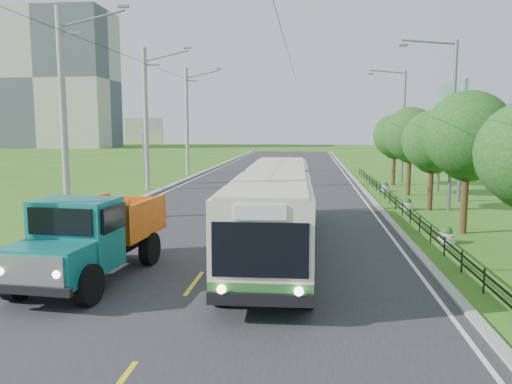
% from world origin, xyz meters
% --- Properties ---
extents(ground, '(240.00, 240.00, 0.00)m').
position_xyz_m(ground, '(0.00, 0.00, 0.00)').
color(ground, '#316618').
rests_on(ground, ground).
extents(road, '(14.00, 120.00, 0.02)m').
position_xyz_m(road, '(0.00, 20.00, 0.01)').
color(road, '#28282B').
rests_on(road, ground).
extents(curb_left, '(0.40, 120.00, 0.15)m').
position_xyz_m(curb_left, '(-7.20, 20.00, 0.07)').
color(curb_left, '#9E9E99').
rests_on(curb_left, ground).
extents(curb_right, '(0.30, 120.00, 0.10)m').
position_xyz_m(curb_right, '(7.15, 20.00, 0.05)').
color(curb_right, '#9E9E99').
rests_on(curb_right, ground).
extents(edge_line_left, '(0.12, 120.00, 0.00)m').
position_xyz_m(edge_line_left, '(-6.65, 20.00, 0.02)').
color(edge_line_left, silver).
rests_on(edge_line_left, road).
extents(edge_line_right, '(0.12, 120.00, 0.00)m').
position_xyz_m(edge_line_right, '(6.65, 20.00, 0.02)').
color(edge_line_right, silver).
rests_on(edge_line_right, road).
extents(centre_dash, '(0.12, 2.20, 0.00)m').
position_xyz_m(centre_dash, '(0.00, 0.00, 0.02)').
color(centre_dash, yellow).
rests_on(centre_dash, road).
extents(railing_right, '(0.04, 40.00, 0.60)m').
position_xyz_m(railing_right, '(8.00, 14.00, 0.30)').
color(railing_right, black).
rests_on(railing_right, ground).
extents(pole_near, '(3.51, 0.32, 10.00)m').
position_xyz_m(pole_near, '(-8.26, 9.00, 5.09)').
color(pole_near, gray).
rests_on(pole_near, ground).
extents(pole_mid, '(3.51, 0.32, 10.00)m').
position_xyz_m(pole_mid, '(-8.26, 21.00, 5.09)').
color(pole_mid, gray).
rests_on(pole_mid, ground).
extents(pole_far, '(3.51, 0.32, 10.00)m').
position_xyz_m(pole_far, '(-8.26, 33.00, 5.09)').
color(pole_far, gray).
rests_on(pole_far, ground).
extents(tree_third, '(3.60, 3.62, 6.00)m').
position_xyz_m(tree_third, '(9.86, 8.14, 3.99)').
color(tree_third, '#382314').
rests_on(tree_third, ground).
extents(tree_fourth, '(3.24, 3.31, 5.40)m').
position_xyz_m(tree_fourth, '(9.86, 14.14, 3.59)').
color(tree_fourth, '#382314').
rests_on(tree_fourth, ground).
extents(tree_fifth, '(3.48, 3.52, 5.80)m').
position_xyz_m(tree_fifth, '(9.86, 20.14, 3.85)').
color(tree_fifth, '#382314').
rests_on(tree_fifth, ground).
extents(tree_back, '(3.30, 3.36, 5.50)m').
position_xyz_m(tree_back, '(9.86, 26.14, 3.65)').
color(tree_back, '#382314').
rests_on(tree_back, ground).
extents(streetlight_mid, '(3.02, 0.20, 9.07)m').
position_xyz_m(streetlight_mid, '(10.64, 14.00, 4.90)').
color(streetlight_mid, slate).
rests_on(streetlight_mid, ground).
extents(streetlight_far, '(3.02, 0.20, 9.07)m').
position_xyz_m(streetlight_far, '(10.64, 28.00, 4.90)').
color(streetlight_far, slate).
rests_on(streetlight_far, ground).
extents(planter_near, '(0.64, 0.64, 0.67)m').
position_xyz_m(planter_near, '(8.60, 6.00, 0.29)').
color(planter_near, silver).
rests_on(planter_near, ground).
extents(planter_mid, '(0.64, 0.64, 0.67)m').
position_xyz_m(planter_mid, '(8.60, 14.00, 0.29)').
color(planter_mid, silver).
rests_on(planter_mid, ground).
extents(planter_far, '(0.64, 0.64, 0.67)m').
position_xyz_m(planter_far, '(8.60, 22.00, 0.29)').
color(planter_far, silver).
rests_on(planter_far, ground).
extents(billboard_left, '(3.00, 0.20, 5.20)m').
position_xyz_m(billboard_left, '(-9.50, 24.00, 3.87)').
color(billboard_left, slate).
rests_on(billboard_left, ground).
extents(billboard_right, '(0.24, 6.00, 7.30)m').
position_xyz_m(billboard_right, '(12.30, 20.00, 5.34)').
color(billboard_right, slate).
rests_on(billboard_right, ground).
extents(apartment_near, '(28.00, 14.00, 30.00)m').
position_xyz_m(apartment_near, '(-55.00, 95.00, 15.00)').
color(apartment_near, '#B7B2A3').
rests_on(apartment_near, ground).
extents(apartment_far, '(24.00, 14.00, 26.00)m').
position_xyz_m(apartment_far, '(-80.00, 120.00, 13.00)').
color(apartment_far, '#B7B2A3').
rests_on(apartment_far, ground).
extents(bus, '(2.76, 14.94, 2.87)m').
position_xyz_m(bus, '(2.04, 4.44, 1.73)').
color(bus, '#2E732F').
rests_on(bus, ground).
extents(dump_truck, '(2.78, 6.14, 2.51)m').
position_xyz_m(dump_truck, '(-3.06, 0.12, 1.42)').
color(dump_truck, '#126F6E').
rests_on(dump_truck, ground).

